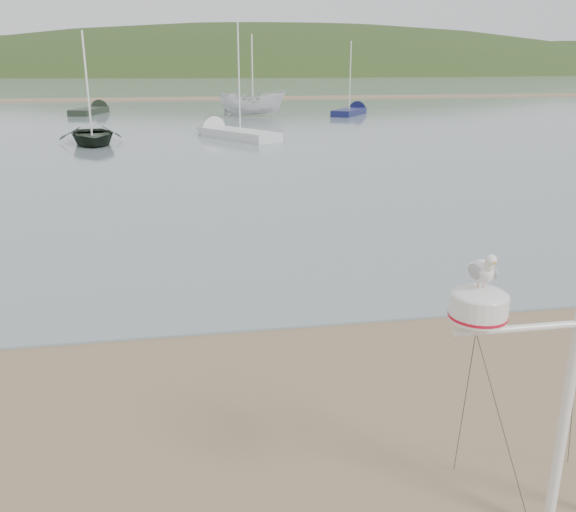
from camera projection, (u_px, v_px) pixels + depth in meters
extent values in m
plane|color=#7A6246|center=(136.00, 508.00, 6.18)|extent=(560.00, 560.00, 0.00)
cube|color=slate|center=(174.00, 82.00, 130.00)|extent=(560.00, 256.00, 0.04)
cube|color=#7A6246|center=(173.00, 99.00, 71.82)|extent=(560.00, 7.00, 0.07)
ellipsoid|color=#223415|center=(281.00, 131.00, 239.90)|extent=(400.00, 180.00, 80.00)
cube|color=silver|center=(53.00, 62.00, 182.91)|extent=(8.40, 6.30, 8.00)
cube|color=silver|center=(141.00, 62.00, 187.18)|extent=(8.40, 6.30, 8.00)
cube|color=silver|center=(226.00, 62.00, 191.44)|extent=(8.40, 6.30, 8.00)
cube|color=silver|center=(307.00, 62.00, 195.71)|extent=(8.40, 6.30, 8.00)
cube|color=silver|center=(384.00, 62.00, 199.98)|extent=(8.40, 6.30, 8.00)
cube|color=silver|center=(459.00, 62.00, 204.24)|extent=(8.40, 6.30, 8.00)
cube|color=silver|center=(530.00, 62.00, 208.51)|extent=(8.40, 6.30, 8.00)
cylinder|color=white|center=(575.00, 354.00, 5.29)|extent=(0.10, 0.10, 3.80)
cylinder|color=white|center=(523.00, 328.00, 5.12)|extent=(1.24, 0.07, 0.07)
cube|color=white|center=(477.00, 324.00, 5.03)|extent=(0.15, 0.15, 0.09)
cylinder|color=white|center=(478.00, 307.00, 4.98)|extent=(0.48, 0.48, 0.21)
cylinder|color=red|center=(478.00, 315.00, 5.00)|extent=(0.48, 0.48, 0.02)
ellipsoid|color=white|center=(480.00, 296.00, 4.95)|extent=(0.48, 0.48, 0.13)
cylinder|color=tan|center=(478.00, 284.00, 4.91)|extent=(0.01, 0.01, 0.07)
cylinder|color=tan|center=(484.00, 284.00, 4.92)|extent=(0.01, 0.01, 0.07)
ellipsoid|color=white|center=(482.00, 271.00, 4.89)|extent=(0.16, 0.26, 0.19)
ellipsoid|color=#A0A4A8|center=(475.00, 272.00, 4.86)|extent=(0.05, 0.21, 0.12)
ellipsoid|color=#A0A4A8|center=(491.00, 271.00, 4.89)|extent=(0.05, 0.21, 0.12)
cone|color=white|center=(474.00, 268.00, 5.02)|extent=(0.09, 0.08, 0.09)
ellipsoid|color=white|center=(489.00, 265.00, 4.77)|extent=(0.08, 0.08, 0.11)
sphere|color=white|center=(491.00, 260.00, 4.73)|extent=(0.09, 0.09, 0.09)
cone|color=gold|center=(494.00, 263.00, 4.69)|extent=(0.02, 0.05, 0.02)
imported|color=black|center=(89.00, 99.00, 32.19)|extent=(3.48, 1.57, 4.71)
imported|color=silver|center=(253.00, 82.00, 48.44)|extent=(2.11, 2.06, 5.36)
cube|color=silver|center=(240.00, 134.00, 35.16)|extent=(4.43, 5.59, 0.50)
cone|color=silver|center=(205.00, 130.00, 37.65)|extent=(2.52, 2.57, 1.76)
cylinder|color=white|center=(239.00, 75.00, 34.16)|extent=(0.08, 0.08, 6.05)
cube|color=#141847|center=(349.00, 112.00, 50.61)|extent=(3.98, 4.89, 0.50)
cone|color=#141847|center=(360.00, 109.00, 53.31)|extent=(2.23, 2.27, 1.55)
cylinder|color=white|center=(350.00, 76.00, 49.72)|extent=(0.08, 0.08, 5.33)
cube|color=black|center=(89.00, 111.00, 51.60)|extent=(2.87, 5.37, 0.50)
cone|color=black|center=(103.00, 108.00, 54.71)|extent=(2.04, 2.15, 1.64)
cylinder|color=white|center=(85.00, 73.00, 50.66)|extent=(0.08, 0.08, 5.63)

